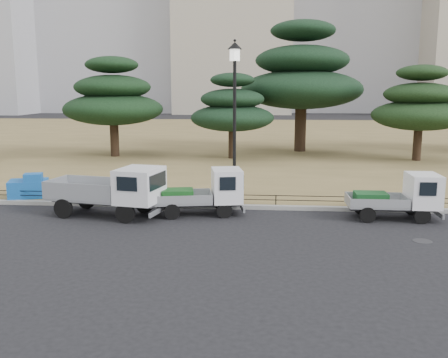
# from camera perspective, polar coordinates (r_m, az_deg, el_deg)

# --- Properties ---
(ground) EXTENTS (220.00, 220.00, 0.00)m
(ground) POSITION_cam_1_polar(r_m,az_deg,el_deg) (17.36, -0.57, -5.40)
(ground) COLOR black
(lawn) EXTENTS (120.00, 56.00, 0.15)m
(lawn) POSITION_cam_1_polar(r_m,az_deg,el_deg) (47.49, 2.97, 4.67)
(lawn) COLOR olive
(lawn) RESTS_ON ground
(curb) EXTENTS (120.00, 0.25, 0.16)m
(curb) POSITION_cam_1_polar(r_m,az_deg,el_deg) (19.84, 0.15, -3.16)
(curb) COLOR gray
(curb) RESTS_ON ground
(truck_large) EXTENTS (4.50, 2.45, 1.86)m
(truck_large) POSITION_cam_1_polar(r_m,az_deg,el_deg) (18.93, -12.70, -1.12)
(truck_large) COLOR black
(truck_large) RESTS_ON ground
(truck_kei_front) EXTENTS (3.45, 1.96, 1.72)m
(truck_kei_front) POSITION_cam_1_polar(r_m,az_deg,el_deg) (18.78, -2.09, -1.51)
(truck_kei_front) COLOR black
(truck_kei_front) RESTS_ON ground
(truck_kei_rear) EXTENTS (3.21, 1.41, 1.68)m
(truck_kei_rear) POSITION_cam_1_polar(r_m,az_deg,el_deg) (19.19, 19.48, -1.91)
(truck_kei_rear) COLOR black
(truck_kei_rear) RESTS_ON ground
(street_lamp) EXTENTS (0.56, 0.56, 6.30)m
(street_lamp) POSITION_cam_1_polar(r_m,az_deg,el_deg) (19.58, 1.22, 9.44)
(street_lamp) COLOR black
(street_lamp) RESTS_ON lawn
(pipe_fence) EXTENTS (38.00, 0.04, 0.40)m
(pipe_fence) POSITION_cam_1_polar(r_m,az_deg,el_deg) (19.91, 0.19, -2.06)
(pipe_fence) COLOR black
(pipe_fence) RESTS_ON lawn
(tarp_pile) EXTENTS (1.83, 1.57, 1.04)m
(tarp_pile) POSITION_cam_1_polar(r_m,az_deg,el_deg) (22.74, -21.38, -0.90)
(tarp_pile) COLOR #165AB0
(tarp_pile) RESTS_ON lawn
(manhole) EXTENTS (0.60, 0.60, 0.01)m
(manhole) POSITION_cam_1_polar(r_m,az_deg,el_deg) (16.86, 21.74, -6.61)
(manhole) COLOR #2D2D30
(manhole) RESTS_ON ground
(pine_west_near) EXTENTS (6.68, 6.68, 6.68)m
(pine_west_near) POSITION_cam_1_polar(r_m,az_deg,el_deg) (34.74, -12.57, 8.89)
(pine_west_near) COLOR black
(pine_west_near) RESTS_ON lawn
(pine_center_left) EXTENTS (5.49, 5.49, 5.58)m
(pine_center_left) POSITION_cam_1_polar(r_m,az_deg,el_deg) (32.96, 0.95, 7.97)
(pine_center_left) COLOR black
(pine_center_left) RESTS_ON lawn
(pine_center_right) EXTENTS (8.83, 8.83, 9.37)m
(pine_center_right) POSITION_cam_1_polar(r_m,az_deg,el_deg) (37.19, 8.88, 11.51)
(pine_center_right) COLOR black
(pine_center_right) RESTS_ON lawn
(pine_east_near) EXTENTS (5.98, 5.98, 6.04)m
(pine_east_near) POSITION_cam_1_polar(r_m,az_deg,el_deg) (34.21, 21.48, 7.79)
(pine_east_near) COLOR black
(pine_east_near) RESTS_ON lawn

